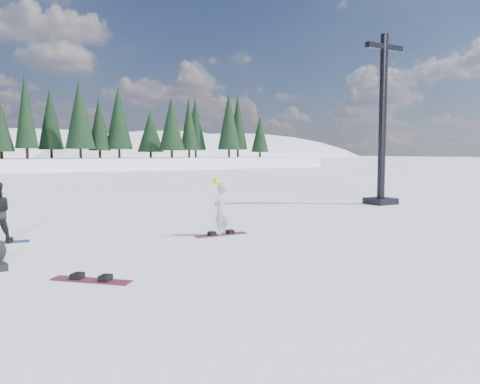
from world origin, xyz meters
The scene contains 5 objects.
ground centered at (0.00, 0.00, 0.00)m, with size 420.00×420.00×0.00m, color white.
lift_tower centered at (11.62, 4.60, 3.01)m, with size 2.04×1.14×7.40m.
snowboarder_woman centered at (1.77, 1.27, 0.75)m, with size 0.64×0.60×1.61m.
snowboard_woman centered at (1.77, 1.28, 0.01)m, with size 1.50×0.28×0.03m, color maroon.
snowboard_loose_b centered at (-2.42, -1.62, 0.01)m, with size 1.50×0.28×0.03m, color maroon.
Camera 1 is at (-4.30, -10.03, 2.30)m, focal length 35.00 mm.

